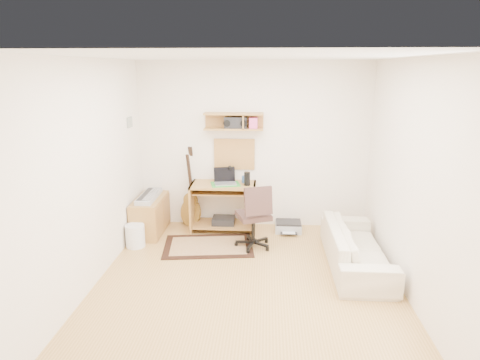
# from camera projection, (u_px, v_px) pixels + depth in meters

# --- Properties ---
(floor) EXTENTS (3.60, 4.00, 0.01)m
(floor) POSITION_uv_depth(u_px,v_px,m) (247.00, 285.00, 4.99)
(floor) COLOR tan
(floor) RESTS_ON ground
(ceiling) EXTENTS (3.60, 4.00, 0.01)m
(ceiling) POSITION_uv_depth(u_px,v_px,m) (248.00, 56.00, 4.31)
(ceiling) COLOR white
(ceiling) RESTS_ON ground
(back_wall) EXTENTS (3.60, 0.01, 2.60)m
(back_wall) POSITION_uv_depth(u_px,v_px,m) (254.00, 146.00, 6.58)
(back_wall) COLOR white
(back_wall) RESTS_ON ground
(left_wall) EXTENTS (0.01, 4.00, 2.60)m
(left_wall) POSITION_uv_depth(u_px,v_px,m) (89.00, 176.00, 4.77)
(left_wall) COLOR white
(left_wall) RESTS_ON ground
(right_wall) EXTENTS (0.01, 4.00, 2.60)m
(right_wall) POSITION_uv_depth(u_px,v_px,m) (414.00, 181.00, 4.54)
(right_wall) COLOR white
(right_wall) RESTS_ON ground
(wall_shelf) EXTENTS (0.90, 0.25, 0.26)m
(wall_shelf) POSITION_uv_depth(u_px,v_px,m) (234.00, 121.00, 6.37)
(wall_shelf) COLOR #B3813F
(wall_shelf) RESTS_ON back_wall
(cork_board) EXTENTS (0.64, 0.03, 0.49)m
(cork_board) POSITION_uv_depth(u_px,v_px,m) (234.00, 154.00, 6.61)
(cork_board) COLOR tan
(cork_board) RESTS_ON back_wall
(wall_photo) EXTENTS (0.02, 0.20, 0.15)m
(wall_photo) POSITION_uv_depth(u_px,v_px,m) (130.00, 122.00, 6.10)
(wall_photo) COLOR #4C8CBF
(wall_photo) RESTS_ON left_wall
(desk) EXTENTS (1.00, 0.55, 0.75)m
(desk) POSITION_uv_depth(u_px,v_px,m) (223.00, 207.00, 6.58)
(desk) COLOR #B3813F
(desk) RESTS_ON floor
(laptop) EXTENTS (0.39, 0.39, 0.25)m
(laptop) POSITION_uv_depth(u_px,v_px,m) (225.00, 176.00, 6.43)
(laptop) COLOR silver
(laptop) RESTS_ON desk
(speaker) EXTENTS (0.09, 0.09, 0.21)m
(speaker) POSITION_uv_depth(u_px,v_px,m) (247.00, 179.00, 6.39)
(speaker) COLOR black
(speaker) RESTS_ON desk
(desk_lamp) EXTENTS (0.09, 0.09, 0.27)m
(desk_lamp) POSITION_uv_depth(u_px,v_px,m) (233.00, 174.00, 6.58)
(desk_lamp) COLOR black
(desk_lamp) RESTS_ON desk
(pencil_cup) EXTENTS (0.07, 0.07, 0.11)m
(pencil_cup) POSITION_uv_depth(u_px,v_px,m) (244.00, 179.00, 6.55)
(pencil_cup) COLOR #2D5089
(pencil_cup) RESTS_ON desk
(boombox) EXTENTS (0.34, 0.15, 0.17)m
(boombox) POSITION_uv_depth(u_px,v_px,m) (236.00, 123.00, 6.37)
(boombox) COLOR black
(boombox) RESTS_ON wall_shelf
(rug) EXTENTS (1.36, 0.99, 0.02)m
(rug) POSITION_uv_depth(u_px,v_px,m) (208.00, 246.00, 6.05)
(rug) COLOR tan
(rug) RESTS_ON floor
(task_chair) EXTENTS (0.63, 0.63, 0.95)m
(task_chair) POSITION_uv_depth(u_px,v_px,m) (253.00, 215.00, 5.91)
(task_chair) COLOR #3A2722
(task_chair) RESTS_ON floor
(cabinet) EXTENTS (0.40, 0.90, 0.55)m
(cabinet) POSITION_uv_depth(u_px,v_px,m) (150.00, 215.00, 6.51)
(cabinet) COLOR #B3813F
(cabinet) RESTS_ON floor
(music_keyboard) EXTENTS (0.23, 0.75, 0.07)m
(music_keyboard) POSITION_uv_depth(u_px,v_px,m) (149.00, 196.00, 6.43)
(music_keyboard) COLOR #B2B5BA
(music_keyboard) RESTS_ON cabinet
(guitar) EXTENTS (0.39, 0.31, 1.29)m
(guitar) POSITION_uv_depth(u_px,v_px,m) (190.00, 187.00, 6.68)
(guitar) COLOR #A77C33
(guitar) RESTS_ON floor
(waste_basket) EXTENTS (0.34, 0.34, 0.33)m
(waste_basket) POSITION_uv_depth(u_px,v_px,m) (135.00, 236.00, 6.01)
(waste_basket) COLOR white
(waste_basket) RESTS_ON floor
(printer) EXTENTS (0.41, 0.32, 0.15)m
(printer) POSITION_uv_depth(u_px,v_px,m) (288.00, 226.00, 6.58)
(printer) COLOR #A5A8AA
(printer) RESTS_ON floor
(sofa) EXTENTS (0.52, 1.77, 0.69)m
(sofa) POSITION_uv_depth(u_px,v_px,m) (357.00, 241.00, 5.38)
(sofa) COLOR beige
(sofa) RESTS_ON floor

